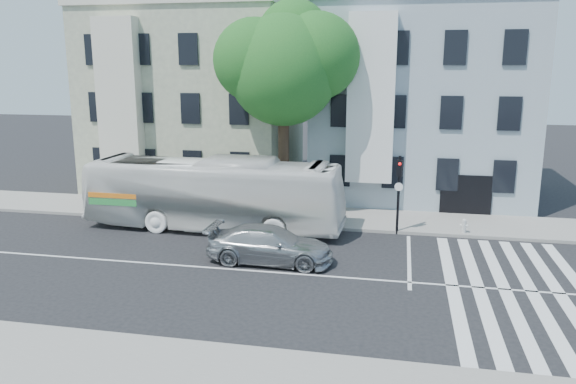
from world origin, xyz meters
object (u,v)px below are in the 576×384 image
(bus, at_px, (214,194))
(sedan, at_px, (270,245))
(traffic_signal, at_px, (399,184))
(fire_hydrant, at_px, (464,226))

(bus, distance_m, sedan, 5.63)
(traffic_signal, bearing_deg, fire_hydrant, 20.91)
(fire_hydrant, bearing_deg, sedan, -146.66)
(sedan, bearing_deg, bus, 43.23)
(traffic_signal, relative_size, fire_hydrant, 5.57)
(bus, height_order, sedan, bus)
(traffic_signal, distance_m, fire_hydrant, 3.62)
(bus, distance_m, traffic_signal, 8.75)
(sedan, height_order, fire_hydrant, sedan)
(bus, relative_size, traffic_signal, 3.36)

